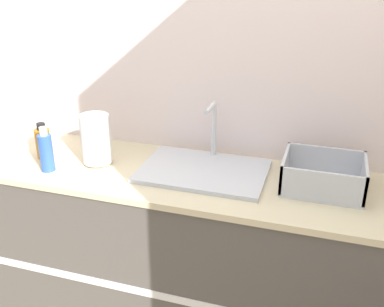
{
  "coord_description": "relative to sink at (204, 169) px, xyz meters",
  "views": [
    {
      "loc": [
        0.57,
        -1.47,
        1.86
      ],
      "look_at": [
        0.02,
        0.25,
        1.06
      ],
      "focal_mm": 42.0,
      "sensor_mm": 36.0,
      "label": 1
    }
  ],
  "objects": [
    {
      "name": "wall_back",
      "position": [
        -0.06,
        0.27,
        0.34
      ],
      "size": [
        4.46,
        0.06,
        2.6
      ],
      "color": "silver",
      "rests_on": "ground_plane"
    },
    {
      "name": "bottle_amber",
      "position": [
        -0.8,
        -0.07,
        0.06
      ],
      "size": [
        0.07,
        0.07,
        0.18
      ],
      "color": "#B26B19",
      "rests_on": "counter_cabinet"
    },
    {
      "name": "counter_cabinet",
      "position": [
        -0.06,
        -0.04,
        -0.49
      ],
      "size": [
        2.08,
        0.58,
        0.94
      ],
      "color": "#514C47",
      "rests_on": "ground_plane"
    },
    {
      "name": "bottle_blue",
      "position": [
        -0.7,
        -0.2,
        0.08
      ],
      "size": [
        0.06,
        0.06,
        0.21
      ],
      "color": "#2D56B7",
      "rests_on": "counter_cabinet"
    },
    {
      "name": "dish_rack",
      "position": [
        0.53,
        0.0,
        0.03
      ],
      "size": [
        0.34,
        0.28,
        0.14
      ],
      "color": "#B7BABF",
      "rests_on": "counter_cabinet"
    },
    {
      "name": "sink",
      "position": [
        0.0,
        0.0,
        0.0
      ],
      "size": [
        0.58,
        0.39,
        0.29
      ],
      "color": "silver",
      "rests_on": "counter_cabinet"
    },
    {
      "name": "paper_towel_roll",
      "position": [
        -0.51,
        -0.06,
        0.11
      ],
      "size": [
        0.14,
        0.14,
        0.24
      ],
      "color": "#4C4C51",
      "rests_on": "counter_cabinet"
    }
  ]
}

